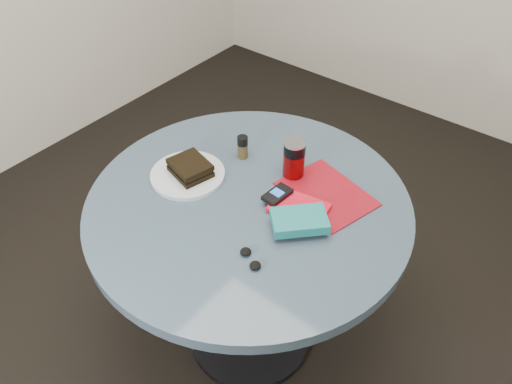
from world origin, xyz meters
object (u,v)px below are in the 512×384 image
Objects in this scene: table at (249,236)px; plate at (188,175)px; mp3_player at (277,194)px; headphones at (250,259)px; sandwich at (190,168)px; red_book at (299,208)px; pepper_grinder at (243,147)px; soda_can at (294,159)px; magazine at (326,194)px; novel at (299,221)px.

plate is at bearing -171.59° from table.
headphones is at bearing -70.49° from mp3_player.
sandwich reaches higher than red_book.
mp3_player is (0.22, -0.11, -0.02)m from pepper_grinder.
headphones is (0.08, -0.24, -0.02)m from mp3_player.
soda_can is 0.47× the size of magazine.
plate is (-0.22, -0.03, 0.17)m from table.
soda_can is at bearing -170.24° from magazine.
pepper_grinder is 0.30× the size of magazine.
soda_can is at bearing 39.51° from sandwich.
mp3_player is at bearing -115.52° from magazine.
plate reaches higher than magazine.
table is 0.21m from mp3_player.
pepper_grinder is at bearing 68.58° from plate.
plate reaches higher than table.
novel is at bearing -51.25° from soda_can.
table is at bearing -102.11° from soda_can.
novel reaches higher than red_book.
soda_can reaches higher than mp3_player.
table is 0.30m from headphones.
pepper_grinder reaches higher than plate.
table is 0.29m from magazine.
headphones is (-0.02, -0.35, 0.01)m from magazine.
magazine is (0.39, 0.20, -0.03)m from sandwich.
mp3_player is at bearing -76.24° from soda_can.
table is 4.17× the size of plate.
red_book is 0.08m from novel.
red_book is 1.73× the size of mp3_player.
red_book is at bearing 4.48° from mp3_player.
plate is 1.44× the size of red_book.
sandwich is at bearing 36.01° from plate.
pepper_grinder is (-0.19, -0.03, -0.02)m from soda_can.
mp3_player is (0.29, 0.08, -0.01)m from sandwich.
soda_can reaches higher than table.
magazine is (0.17, 0.17, 0.17)m from table.
soda_can is at bearing 107.49° from headphones.
magazine is 3.01× the size of headphones.
magazine reaches higher than table.
pepper_grinder is 0.46m from headphones.
headphones is at bearing -72.51° from soda_can.
sandwich is at bearing 137.44° from novel.
plate is 0.31m from mp3_player.
mp3_player is (-0.08, -0.01, 0.01)m from red_book.
red_book is at bearing -87.77° from magazine.
pepper_grinder reaches higher than sandwich.
pepper_grinder reaches higher than novel.
sandwich is at bearing 156.85° from headphones.
novel reaches higher than mp3_player.
red_book is at bearing -49.19° from soda_can.
mp3_player is at bearing 175.03° from red_book.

